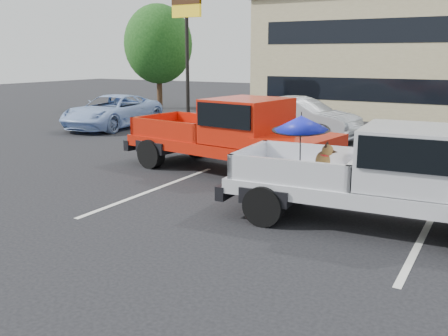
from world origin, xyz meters
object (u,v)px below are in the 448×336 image
Objects in this scene: motel_sign at (187,23)px; blue_suv at (112,111)px; tree_left at (158,44)px; silver_sedan at (298,118)px; red_pickup at (241,133)px; silver_pickup at (396,172)px.

motel_sign is 1.18× the size of blue_suv.
tree_left is 13.23m from silver_sedan.
red_pickup reaches higher than blue_suv.
red_pickup is 1.25× the size of blue_suv.
silver_sedan is at bearing -24.90° from motel_sign.
tree_left is 22.41m from silver_pickup.
tree_left is at bearing 134.33° from silver_pickup.
tree_left reaches higher than blue_suv.
silver_pickup reaches higher than red_pickup.
silver_pickup is 5.04m from red_pickup.
blue_suv is at bearing -67.80° from tree_left.
silver_pickup reaches higher than blue_suv.
tree_left is at bearing 106.78° from blue_suv.
motel_sign is at bearing 132.72° from silver_pickup.
silver_pickup is 0.91× the size of red_pickup.
red_pickup reaches higher than silver_sedan.
silver_pickup is at bearing -34.54° from blue_suv.
silver_pickup is at bearing -141.80° from silver_sedan.
motel_sign is 17.65m from silver_pickup.
motel_sign reaches higher than blue_suv.
blue_suv is at bearing 158.97° from red_pickup.
motel_sign is 5.08m from tree_left.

